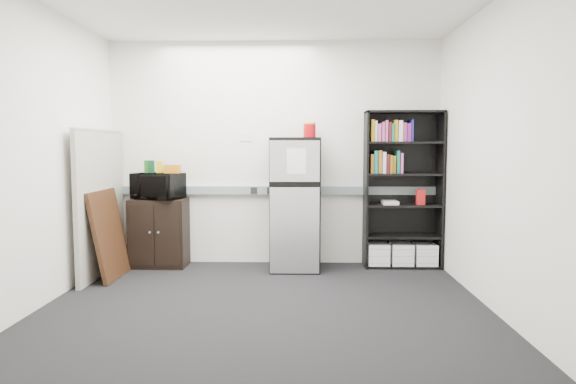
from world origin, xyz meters
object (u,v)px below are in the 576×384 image
(bookshelf, at_px, (402,191))
(refrigerator, at_px, (295,204))
(cubicle_partition, at_px, (101,203))
(cabinet, at_px, (159,233))
(microwave, at_px, (158,186))

(bookshelf, xyz_separation_m, refrigerator, (-1.28, -0.14, -0.15))
(bookshelf, distance_m, cubicle_partition, 3.46)
(cabinet, relative_size, refrigerator, 0.53)
(cubicle_partition, bearing_deg, cabinet, 38.53)
(cubicle_partition, xyz_separation_m, refrigerator, (2.15, 0.34, -0.04))
(cabinet, height_order, microwave, microwave)
(bookshelf, bearing_deg, microwave, -178.41)
(cabinet, bearing_deg, cubicle_partition, -141.47)
(bookshelf, relative_size, microwave, 3.35)
(cubicle_partition, relative_size, microwave, 2.94)
(refrigerator, bearing_deg, cubicle_partition, -171.80)
(cabinet, bearing_deg, refrigerator, -2.82)
(cubicle_partition, distance_m, microwave, 0.68)
(bookshelf, relative_size, refrigerator, 1.20)
(microwave, bearing_deg, refrigerator, 15.58)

